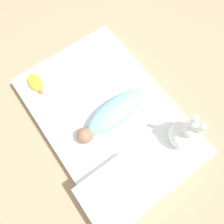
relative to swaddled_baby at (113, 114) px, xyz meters
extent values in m
plane|color=#9E8466|center=(-0.04, -0.02, -0.20)|extent=(12.00, 12.00, 0.00)
cube|color=white|center=(-0.04, -0.02, -0.14)|extent=(1.32, 0.89, 0.13)
ellipsoid|color=#7FB7E5|center=(0.00, 0.03, 0.00)|extent=(0.21, 0.48, 0.14)
sphere|color=#89664C|center=(0.01, -0.24, -0.01)|extent=(0.11, 0.11, 0.11)
cube|color=white|center=(0.41, -0.30, -0.03)|extent=(0.33, 0.38, 0.08)
sphere|color=white|center=(0.40, 0.28, 0.03)|extent=(0.20, 0.20, 0.20)
sphere|color=white|center=(0.40, 0.28, 0.16)|extent=(0.10, 0.10, 0.10)
cylinder|color=white|center=(0.37, 0.28, 0.25)|extent=(0.03, 0.03, 0.11)
cylinder|color=white|center=(0.43, 0.28, 0.25)|extent=(0.03, 0.03, 0.11)
ellipsoid|color=yellow|center=(-0.55, -0.31, -0.04)|extent=(0.16, 0.10, 0.07)
sphere|color=orange|center=(-0.46, -0.31, -0.04)|extent=(0.04, 0.04, 0.04)
camera|label=1|loc=(0.40, -0.30, 1.41)|focal=35.00mm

